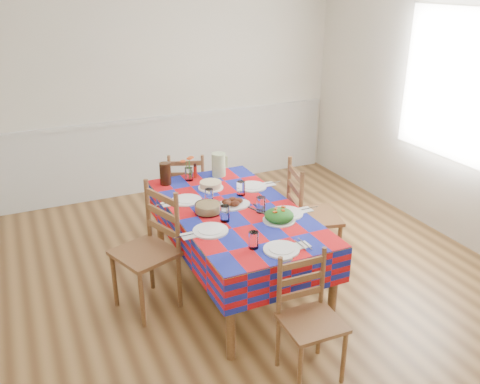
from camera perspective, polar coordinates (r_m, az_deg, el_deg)
name	(u,v)px	position (r m, az deg, el deg)	size (l,w,h in m)	color
room	(252,137)	(3.77, 1.40, 6.21)	(4.58, 5.08, 2.78)	brown
wainscot	(162,151)	(6.25, -8.76, 4.55)	(4.41, 0.06, 0.92)	silver
window_right	(450,84)	(5.29, 22.53, 11.09)	(1.40, 1.40, 0.00)	white
dining_table	(235,218)	(4.14, -0.53, -2.88)	(0.98, 1.82, 0.71)	brown
setting_near_head	(272,246)	(3.51, 3.62, -6.05)	(0.41, 0.27, 0.12)	white
setting_left_near	(215,224)	(3.80, -2.82, -3.64)	(0.48, 0.29, 0.13)	white
setting_left_far	(194,199)	(4.24, -5.18, -0.75)	(0.46, 0.27, 0.12)	white
setting_right_near	(278,210)	(4.03, 4.27, -2.01)	(0.50, 0.29, 0.13)	white
setting_right_far	(249,187)	(4.46, 0.99, 0.56)	(0.49, 0.28, 0.12)	white
meat_platter	(232,203)	(4.15, -0.89, -1.27)	(0.30, 0.22, 0.06)	white
salad_platter	(279,216)	(3.90, 4.42, -2.71)	(0.25, 0.25, 0.11)	white
pasta_bowl	(208,208)	(4.04, -3.61, -1.83)	(0.21, 0.21, 0.08)	white
cake	(211,185)	(4.50, -3.31, 0.77)	(0.22, 0.22, 0.06)	white
serving_utensils	(261,210)	(4.08, 2.33, -2.08)	(0.12, 0.27, 0.01)	black
flower_vase	(189,170)	(4.67, -5.80, 2.43)	(0.15, 0.12, 0.23)	white
hot_sauce	(195,171)	(4.74, -5.05, 2.41)	(0.03, 0.03, 0.14)	#B7190E
green_pitcher	(219,164)	(4.76, -2.41, 3.11)	(0.13, 0.13, 0.22)	#A5BF87
tea_pitcher	(165,174)	(4.61, -8.38, 2.05)	(0.10, 0.10, 0.20)	black
name_card	(286,260)	(3.39, 5.23, -7.57)	(0.08, 0.03, 0.02)	white
chair_near	(309,319)	(3.39, 7.74, -13.94)	(0.38, 0.37, 0.84)	brown
chair_far	(188,192)	(5.20, -5.89, 0.04)	(0.48, 0.47, 0.85)	brown
chair_left	(149,251)	(4.01, -10.14, -6.50)	(0.54, 0.55, 0.99)	brown
chair_right	(309,217)	(4.52, 7.78, -2.75)	(0.51, 0.53, 0.99)	brown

